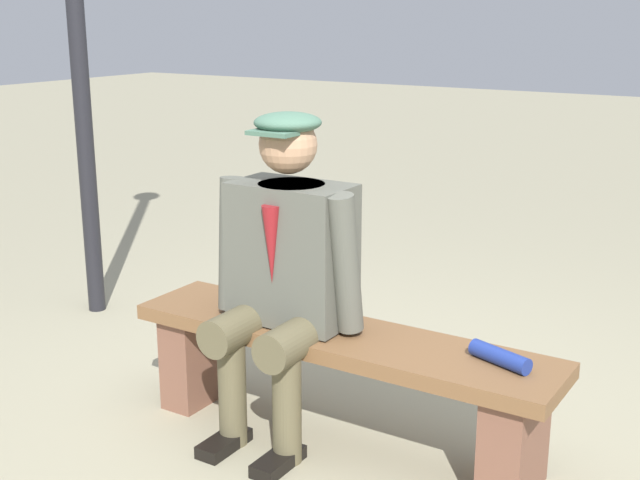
{
  "coord_description": "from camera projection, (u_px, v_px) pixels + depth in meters",
  "views": [
    {
      "loc": [
        -1.53,
        2.57,
        1.64
      ],
      "look_at": [
        0.09,
        0.0,
        0.81
      ],
      "focal_mm": 47.06,
      "sensor_mm": 36.0,
      "label": 1
    }
  ],
  "objects": [
    {
      "name": "rolled_magazine",
      "position": [
        500.0,
        357.0,
        2.89
      ],
      "size": [
        0.24,
        0.13,
        0.06
      ],
      "primitive_type": "cylinder",
      "rotation": [
        0.0,
        1.57,
        -0.34
      ],
      "color": "navy",
      "rests_on": "bench"
    },
    {
      "name": "bench",
      "position": [
        339.0,
        367.0,
        3.24
      ],
      "size": [
        1.73,
        0.39,
        0.46
      ],
      "color": "brown",
      "rests_on": "ground"
    },
    {
      "name": "seated_man",
      "position": [
        285.0,
        265.0,
        3.2
      ],
      "size": [
        0.64,
        0.54,
        1.29
      ],
      "color": "#55574C",
      "rests_on": "ground"
    },
    {
      "name": "ground_plane",
      "position": [
        338.0,
        440.0,
        3.32
      ],
      "size": [
        30.0,
        30.0,
        0.0
      ],
      "primitive_type": "plane",
      "color": "gray"
    }
  ]
}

